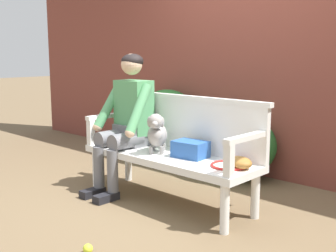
% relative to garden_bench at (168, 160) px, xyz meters
% --- Properties ---
extents(ground_plane, '(40.00, 40.00, 0.00)m').
position_rel_garden_bench_xyz_m(ground_plane, '(0.00, 0.00, -0.38)').
color(ground_plane, brown).
extents(brick_garden_fence, '(8.00, 0.30, 2.78)m').
position_rel_garden_bench_xyz_m(brick_garden_fence, '(0.00, 1.45, 1.01)').
color(brick_garden_fence, brown).
rests_on(brick_garden_fence, ground).
extents(hedge_bush_far_left, '(0.89, 0.76, 0.88)m').
position_rel_garden_bench_xyz_m(hedge_bush_far_left, '(-1.04, 1.09, 0.06)').
color(hedge_bush_far_left, '#286B2D').
rests_on(hedge_bush_far_left, ground).
extents(hedge_bush_mid_left, '(0.99, 0.75, 0.72)m').
position_rel_garden_bench_xyz_m(hedge_bush_mid_left, '(-0.07, 1.07, -0.02)').
color(hedge_bush_mid_left, '#286B2D').
rests_on(hedge_bush_mid_left, ground).
extents(hedge_bush_far_right, '(0.84, 0.79, 0.69)m').
position_rel_garden_bench_xyz_m(hedge_bush_far_right, '(-1.05, 1.10, -0.04)').
color(hedge_bush_far_right, '#286B2D').
rests_on(hedge_bush_far_right, ground).
extents(garden_bench, '(1.69, 0.53, 0.44)m').
position_rel_garden_bench_xyz_m(garden_bench, '(0.00, 0.00, 0.00)').
color(garden_bench, white).
rests_on(garden_bench, ground).
extents(bench_backrest, '(1.73, 0.06, 0.50)m').
position_rel_garden_bench_xyz_m(bench_backrest, '(0.00, 0.24, 0.31)').
color(bench_backrest, white).
rests_on(bench_backrest, garden_bench).
extents(bench_armrest_left_end, '(0.06, 0.53, 0.28)m').
position_rel_garden_bench_xyz_m(bench_armrest_left_end, '(-0.81, -0.09, 0.26)').
color(bench_armrest_left_end, white).
rests_on(bench_armrest_left_end, garden_bench).
extents(bench_armrest_right_end, '(0.06, 0.53, 0.28)m').
position_rel_garden_bench_xyz_m(bench_armrest_right_end, '(0.81, -0.09, 0.26)').
color(bench_armrest_right_end, white).
rests_on(bench_armrest_right_end, garden_bench).
extents(person_seated, '(0.56, 0.67, 1.31)m').
position_rel_garden_bench_xyz_m(person_seated, '(-0.52, -0.02, 0.33)').
color(person_seated, black).
rests_on(person_seated, ground).
extents(dog_on_bench, '(0.30, 0.34, 0.36)m').
position_rel_garden_bench_xyz_m(dog_on_bench, '(-0.10, -0.04, 0.24)').
color(dog_on_bench, gray).
rests_on(dog_on_bench, garden_bench).
extents(tennis_racket, '(0.33, 0.58, 0.03)m').
position_rel_garden_bench_xyz_m(tennis_racket, '(0.64, 0.05, 0.07)').
color(tennis_racket, red).
rests_on(tennis_racket, garden_bench).
extents(baseball_glove, '(0.27, 0.25, 0.09)m').
position_rel_garden_bench_xyz_m(baseball_glove, '(0.72, 0.04, 0.10)').
color(baseball_glove, '#9E6B2D').
rests_on(baseball_glove, garden_bench).
extents(sports_bag, '(0.30, 0.22, 0.14)m').
position_rel_garden_bench_xyz_m(sports_bag, '(0.22, 0.05, 0.13)').
color(sports_bag, '#2856A3').
rests_on(sports_bag, garden_bench).
extents(tennis_ball, '(0.07, 0.07, 0.07)m').
position_rel_garden_bench_xyz_m(tennis_ball, '(0.30, -1.09, -0.35)').
color(tennis_ball, '#CCDB33').
rests_on(tennis_ball, ground).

